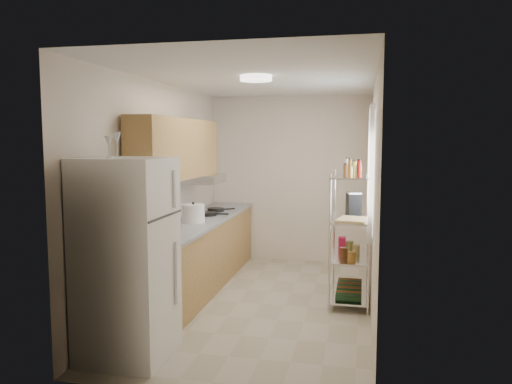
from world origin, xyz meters
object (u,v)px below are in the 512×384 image
at_px(rice_cooker, 193,213).
at_px(espresso_machine, 354,203).
at_px(cutting_board, 353,220).
at_px(refrigerator, 127,259).
at_px(frying_pan_large, 207,214).

xyz_separation_m(rice_cooker, espresso_machine, (1.93, 0.42, 0.13)).
bearing_deg(cutting_board, refrigerator, -138.42).
distance_m(refrigerator, rice_cooker, 1.86).
distance_m(frying_pan_large, cutting_board, 2.10).
xyz_separation_m(rice_cooker, cutting_board, (1.94, -0.16, 0.01)).
relative_size(rice_cooker, espresso_machine, 1.04).
height_order(refrigerator, rice_cooker, refrigerator).
relative_size(rice_cooker, cutting_board, 0.67).
bearing_deg(refrigerator, frying_pan_large, 91.06).
bearing_deg(frying_pan_large, espresso_machine, -8.97).
bearing_deg(refrigerator, rice_cooker, 91.06).
xyz_separation_m(refrigerator, rice_cooker, (-0.03, 1.85, 0.13)).
xyz_separation_m(frying_pan_large, espresso_machine, (1.94, -0.18, 0.22)).
bearing_deg(refrigerator, cutting_board, 41.58).
relative_size(refrigerator, frying_pan_large, 6.83).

